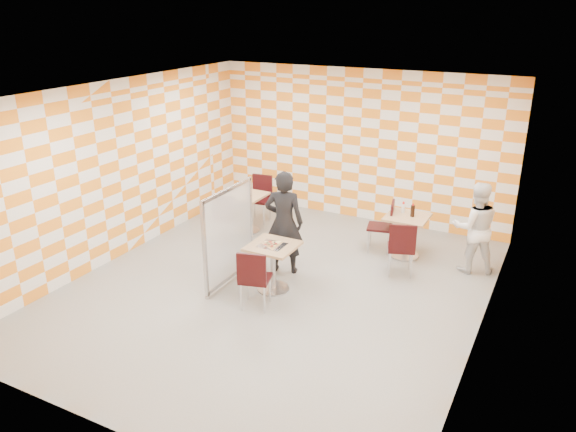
% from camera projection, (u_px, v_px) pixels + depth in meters
% --- Properties ---
extents(room_shell, '(7.00, 7.00, 7.00)m').
position_uv_depth(room_shell, '(292.00, 187.00, 8.62)').
color(room_shell, gray).
rests_on(room_shell, ground).
extents(main_table, '(0.70, 0.70, 0.75)m').
position_uv_depth(main_table, '(273.00, 259.00, 8.49)').
color(main_table, tan).
rests_on(main_table, ground).
extents(second_table, '(0.70, 0.70, 0.75)m').
position_uv_depth(second_table, '(406.00, 229.00, 9.63)').
color(second_table, tan).
rests_on(second_table, ground).
extents(empty_table, '(0.70, 0.70, 0.75)m').
position_uv_depth(empty_table, '(246.00, 206.00, 10.70)').
color(empty_table, tan).
rests_on(empty_table, ground).
extents(chair_main_front, '(0.52, 0.53, 0.92)m').
position_uv_depth(chair_main_front, '(254.00, 276.00, 7.91)').
color(chair_main_front, black).
rests_on(chair_main_front, ground).
extents(chair_second_front, '(0.54, 0.54, 0.92)m').
position_uv_depth(chair_second_front, '(402.00, 245.00, 8.91)').
color(chair_second_front, black).
rests_on(chair_second_front, ground).
extents(chair_second_side, '(0.51, 0.51, 0.92)m').
position_uv_depth(chair_second_side, '(385.00, 222.00, 9.82)').
color(chair_second_side, black).
rests_on(chair_second_side, ground).
extents(chair_empty_near, '(0.55, 0.56, 0.92)m').
position_uv_depth(chair_empty_near, '(225.00, 214.00, 10.21)').
color(chair_empty_near, black).
rests_on(chair_empty_near, ground).
extents(chair_empty_far, '(0.47, 0.48, 0.92)m').
position_uv_depth(chair_empty_far, '(261.00, 194.00, 11.28)').
color(chair_empty_far, black).
rests_on(chair_empty_far, ground).
extents(partition, '(0.08, 1.38, 1.55)m').
position_uv_depth(partition, '(229.00, 235.00, 8.66)').
color(partition, white).
rests_on(partition, ground).
extents(man_dark, '(0.71, 0.57, 1.71)m').
position_uv_depth(man_dark, '(284.00, 222.00, 8.98)').
color(man_dark, black).
rests_on(man_dark, ground).
extents(man_white, '(0.90, 0.81, 1.52)m').
position_uv_depth(man_white, '(475.00, 227.00, 9.03)').
color(man_white, white).
rests_on(man_white, ground).
extents(pizza_on_foil, '(0.40, 0.40, 0.04)m').
position_uv_depth(pizza_on_foil, '(272.00, 244.00, 8.39)').
color(pizza_on_foil, silver).
rests_on(pizza_on_foil, main_table).
extents(sport_bottle, '(0.06, 0.06, 0.20)m').
position_uv_depth(sport_bottle, '(403.00, 208.00, 9.66)').
color(sport_bottle, white).
rests_on(sport_bottle, second_table).
extents(soda_bottle, '(0.07, 0.07, 0.23)m').
position_uv_depth(soda_bottle, '(413.00, 211.00, 9.49)').
color(soda_bottle, black).
rests_on(soda_bottle, second_table).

